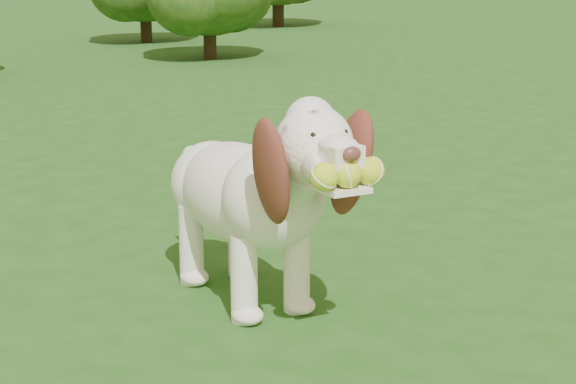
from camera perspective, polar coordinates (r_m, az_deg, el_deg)
ground at (r=4.02m, az=4.67°, el=-5.36°), size 80.00×80.00×0.00m
dog at (r=3.63m, az=-2.05°, el=0.16°), size 0.58×1.34×0.87m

